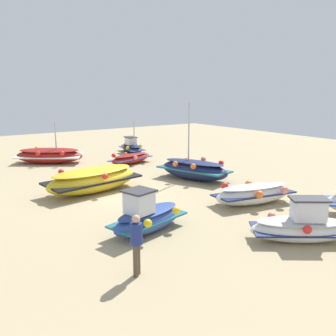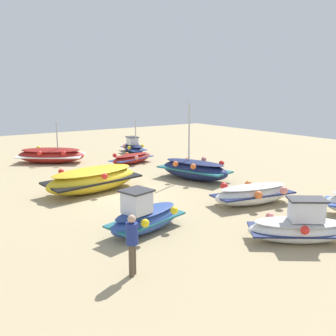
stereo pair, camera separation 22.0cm
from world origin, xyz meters
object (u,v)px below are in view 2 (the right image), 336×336
fishing_boat_2 (299,227)px  fishing_boat_3 (93,179)px  fishing_boat_8 (145,217)px  person_walking (132,241)px  fishing_boat_1 (133,147)px  fishing_boat_4 (194,169)px  fishing_boat_5 (131,158)px  fishing_boat_7 (51,155)px  fishing_boat_6 (253,194)px

fishing_boat_2 → fishing_boat_3: size_ratio=0.65×
fishing_boat_8 → person_walking: (-2.45, 1.87, 0.44)m
fishing_boat_3 → fishing_boat_1: bearing=42.0°
fishing_boat_2 → fishing_boat_4: size_ratio=0.74×
fishing_boat_5 → fishing_boat_7: 5.41m
fishing_boat_5 → fishing_boat_2: bearing=66.6°
fishing_boat_2 → fishing_boat_3: bearing=144.0°
fishing_boat_6 → person_walking: (-2.52, 7.27, 0.51)m
fishing_boat_1 → fishing_boat_3: (-8.80, 7.13, 0.19)m
fishing_boat_2 → fishing_boat_6: size_ratio=0.85×
fishing_boat_5 → fishing_boat_6: size_ratio=0.88×
fishing_boat_1 → fishing_boat_7: (-0.55, 6.58, 0.10)m
fishing_boat_5 → person_walking: person_walking is taller
fishing_boat_5 → fishing_boat_3: bearing=29.7°
fishing_boat_3 → fishing_boat_6: (-5.74, -4.79, -0.14)m
fishing_boat_2 → fishing_boat_3: (9.35, 3.01, 0.11)m
person_walking → fishing_boat_7: bearing=-50.6°
fishing_boat_1 → fishing_boat_6: fishing_boat_1 is taller
fishing_boat_7 → fishing_boat_6: bearing=142.8°
fishing_boat_4 → fishing_boat_7: fishing_boat_4 is taller
fishing_boat_3 → fishing_boat_7: size_ratio=1.09×
fishing_boat_3 → fishing_boat_4: (-0.84, -5.51, -0.03)m
fishing_boat_4 → fishing_boat_7: 10.36m
fishing_boat_1 → fishing_boat_5: bearing=157.4°
fishing_boat_3 → fishing_boat_4: 5.57m
fishing_boat_5 → fishing_boat_7: fishing_boat_7 is taller
fishing_boat_2 → fishing_boat_5: size_ratio=0.96×
fishing_boat_4 → fishing_boat_8: (-4.97, 6.12, -0.04)m
fishing_boat_5 → fishing_boat_6: 10.72m
fishing_boat_3 → fishing_boat_2: bearing=-81.1°
fishing_boat_5 → fishing_boat_7: size_ratio=0.73×
fishing_boat_2 → fishing_boat_8: 5.06m
fishing_boat_2 → fishing_boat_6: bearing=99.8°
fishing_boat_1 → fishing_boat_8: (-14.61, 7.74, 0.11)m
fishing_boat_6 → fishing_boat_8: size_ratio=1.19×
fishing_boat_3 → person_walking: bearing=-115.7°
fishing_boat_2 → fishing_boat_8: fishing_boat_8 is taller
fishing_boat_1 → person_walking: 19.59m
fishing_boat_6 → fishing_boat_5: bearing=101.1°
fishing_boat_3 → fishing_boat_6: bearing=-59.1°
fishing_boat_1 → fishing_boat_3: bearing=149.1°
fishing_boat_8 → person_walking: person_walking is taller
fishing_boat_2 → fishing_boat_8: (3.54, 3.61, 0.04)m
fishing_boat_4 → fishing_boat_5: size_ratio=1.30×
fishing_boat_6 → fishing_boat_4: bearing=93.1°
fishing_boat_8 → person_walking: size_ratio=1.93×
fishing_boat_1 → fishing_boat_2: 18.61m
fishing_boat_1 → fishing_boat_2: (-18.15, 4.12, 0.07)m
fishing_boat_2 → fishing_boat_4: bearing=109.7°
fishing_boat_7 → person_walking: fishing_boat_7 is taller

